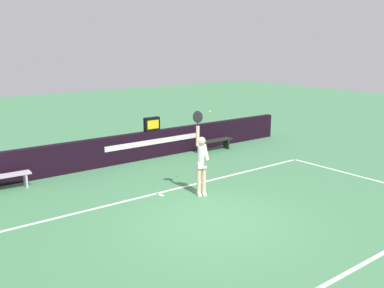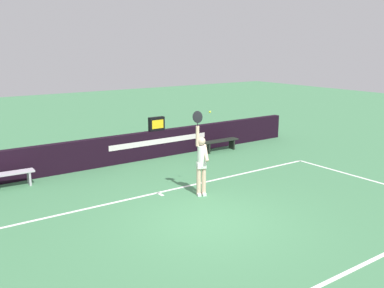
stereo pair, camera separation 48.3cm
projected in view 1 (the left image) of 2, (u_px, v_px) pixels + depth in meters
name	position (u px, v px, depth m)	size (l,w,h in m)	color
ground_plane	(213.00, 221.00, 10.27)	(60.00, 60.00, 0.00)	#468255
court_lines	(225.00, 226.00, 9.95)	(12.29, 5.95, 0.00)	white
back_wall	(103.00, 152.00, 14.79)	(16.92, 0.27, 1.02)	black
speed_display	(152.00, 124.00, 15.83)	(0.62, 0.19, 0.52)	black
tennis_player	(201.00, 161.00, 11.84)	(0.46, 0.45, 2.44)	beige
tennis_ball	(210.00, 112.00, 11.75)	(0.07, 0.07, 0.07)	#C9E334
courtside_bench_near	(8.00, 178.00, 12.40)	(1.32, 0.41, 0.47)	#B9B0BE
courtside_bench_far	(215.00, 142.00, 17.05)	(1.64, 0.40, 0.45)	black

